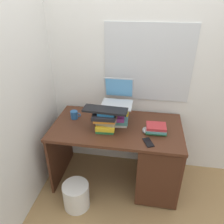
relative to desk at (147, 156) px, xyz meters
name	(u,v)px	position (x,y,z in m)	size (l,w,h in m)	color
ground_plane	(116,178)	(-0.33, 0.03, -0.40)	(6.00, 6.00, 0.00)	#9E7A4C
wall_back	(123,60)	(-0.33, 0.43, 0.90)	(6.00, 0.06, 2.60)	white
wall_left	(32,67)	(-1.15, 0.03, 0.90)	(0.05, 6.00, 2.60)	silver
desk	(147,156)	(0.00, 0.00, 0.00)	(1.31, 0.71, 0.73)	#4C2819
book_stack_tall	(117,114)	(-0.34, 0.08, 0.43)	(0.24, 0.21, 0.21)	white
book_stack_keyboard_riser	(105,121)	(-0.43, -0.06, 0.43)	(0.23, 0.20, 0.21)	#338C4C
book_stack_side	(156,128)	(0.06, -0.02, 0.37)	(0.20, 0.18, 0.08)	#338C4C
laptop	(118,97)	(-0.34, 0.14, 0.60)	(0.30, 0.30, 0.24)	#B7BABF
keyboard	(105,110)	(-0.43, -0.06, 0.55)	(0.42, 0.14, 0.02)	black
computer_mouse	(145,130)	(-0.04, -0.03, 0.35)	(0.06, 0.10, 0.04)	#A5A8AD
mug	(74,115)	(-0.80, 0.11, 0.37)	(0.11, 0.08, 0.09)	#265999
cell_phone	(148,142)	(-0.01, -0.21, 0.34)	(0.07, 0.14, 0.01)	black
wastebasket	(76,196)	(-0.67, -0.40, -0.26)	(0.26, 0.26, 0.28)	silver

